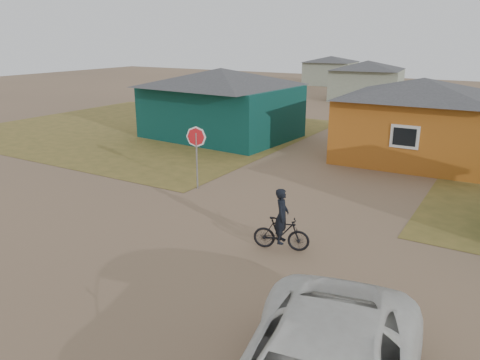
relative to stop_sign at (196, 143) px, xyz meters
name	(u,v)px	position (x,y,z in m)	size (l,w,h in m)	color
ground	(210,259)	(3.91, -4.77, -1.82)	(120.00, 120.00, 0.00)	#84664C
grass_nw	(146,129)	(-10.09, 8.23, -1.81)	(20.00, 18.00, 0.00)	olive
house_teal	(221,102)	(-4.59, 8.73, 0.23)	(8.93, 7.08, 4.00)	#093530
house_yellow	(420,118)	(6.41, 9.22, 0.18)	(7.72, 6.76, 3.90)	#B2601B
house_pale_west	(367,80)	(-2.09, 29.23, 0.04)	(7.04, 6.15, 3.60)	gray
house_pale_north	(331,70)	(-10.09, 41.23, -0.07)	(6.28, 5.81, 3.40)	gray
stop_sign	(196,143)	(0.00, 0.00, 0.00)	(0.81, 0.15, 2.48)	gray
cyclist	(282,228)	(5.27, -3.24, -1.17)	(1.65, 0.89, 1.80)	black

